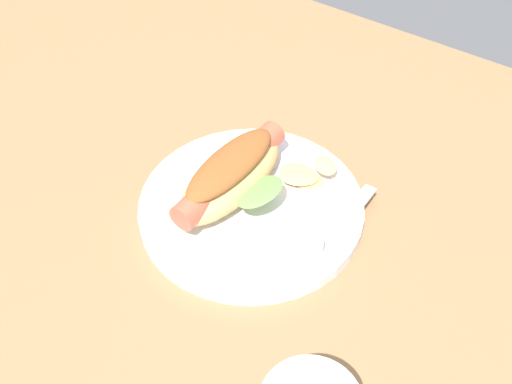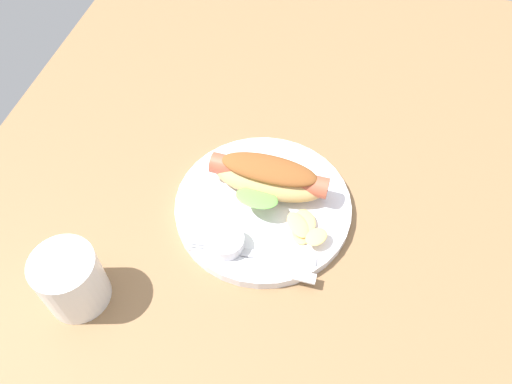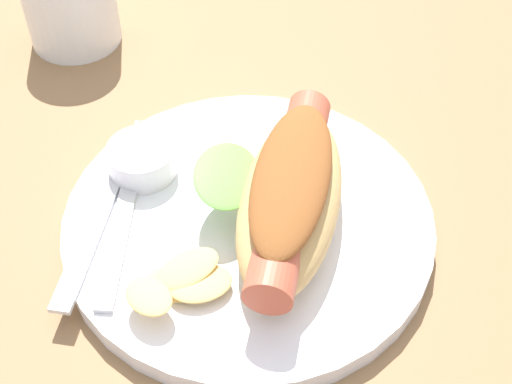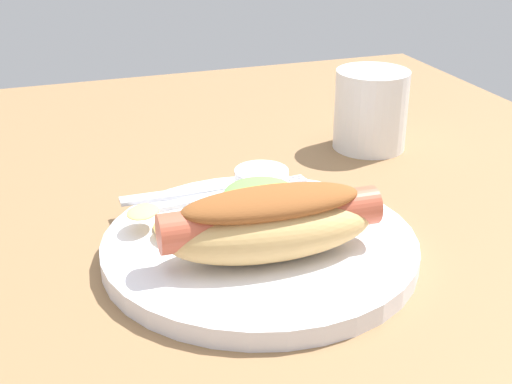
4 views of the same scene
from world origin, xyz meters
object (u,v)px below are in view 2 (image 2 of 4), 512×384
at_px(fork, 255,254).
at_px(knife, 263,267).
at_px(plate, 263,206).
at_px(drinking_cup, 71,280).
at_px(chips_pile, 305,228).
at_px(hot_dog, 268,178).
at_px(sauce_ramekin, 226,242).

height_order(fork, knife, same).
bearing_deg(plate, knife, -166.25).
bearing_deg(drinking_cup, fork, -62.76).
relative_size(knife, chips_pile, 1.98).
distance_m(hot_dog, knife, 0.13).
bearing_deg(drinking_cup, sauce_ramekin, -56.80).
distance_m(sauce_ramekin, fork, 0.04).
xyz_separation_m(sauce_ramekin, knife, (-0.02, -0.06, -0.01)).
bearing_deg(knife, plate, -76.02).
height_order(plate, sauce_ramekin, sauce_ramekin).
height_order(sauce_ramekin, chips_pile, sauce_ramekin).
relative_size(sauce_ramekin, chips_pile, 0.68).
relative_size(hot_dog, sauce_ramekin, 3.49).
relative_size(plate, fork, 1.49).
height_order(hot_dog, drinking_cup, drinking_cup).
relative_size(knife, drinking_cup, 1.62).
height_order(sauce_ramekin, fork, sauce_ramekin).
bearing_deg(fork, drinking_cup, 20.40).
relative_size(chips_pile, drinking_cup, 0.82).
distance_m(knife, drinking_cup, 0.24).
relative_size(plate, sauce_ramekin, 5.17).
height_order(knife, drinking_cup, drinking_cup).
relative_size(plate, drinking_cup, 2.88).
height_order(fork, chips_pile, chips_pile).
height_order(knife, chips_pile, chips_pile).
relative_size(hot_dog, drinking_cup, 1.95).
bearing_deg(sauce_ramekin, chips_pile, -62.44).
distance_m(sauce_ramekin, chips_pile, 0.11).
xyz_separation_m(knife, chips_pile, (0.07, -0.04, 0.01)).
relative_size(hot_dog, chips_pile, 2.39).
distance_m(sauce_ramekin, knife, 0.06).
bearing_deg(drinking_cup, hot_dog, -42.45).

